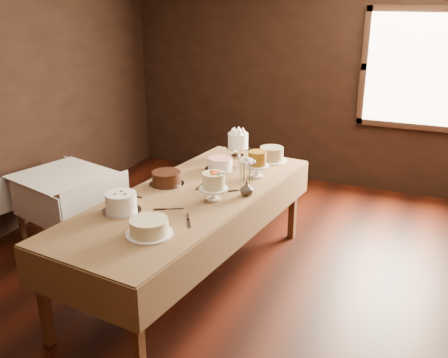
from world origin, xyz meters
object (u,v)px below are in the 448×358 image
at_px(side_table, 63,181).
at_px(cake_flowers, 214,188).
at_px(cake_meringue, 238,146).
at_px(cake_chocolate, 167,179).
at_px(cake_server_a, 174,209).
at_px(cake_speckled, 272,154).
at_px(cake_caramel, 257,166).
at_px(cake_cream, 149,227).
at_px(display_table, 190,202).
at_px(flower_vase, 247,189).
at_px(cake_lattice, 220,165).
at_px(cake_server_c, 204,183).
at_px(cake_server_b, 189,224).
at_px(cake_swirl, 121,203).
at_px(cake_server_d, 245,190).
at_px(cake_server_e, 135,196).

distance_m(side_table, cake_flowers, 1.92).
relative_size(cake_meringue, cake_chocolate, 0.72).
relative_size(cake_flowers, cake_server_a, 1.10).
bearing_deg(cake_meringue, cake_speckled, 0.79).
height_order(cake_caramel, cake_cream, cake_caramel).
height_order(display_table, side_table, display_table).
relative_size(cake_flowers, flower_vase, 2.19).
height_order(cake_meringue, cake_cream, cake_meringue).
relative_size(display_table, cake_cream, 7.28).
height_order(side_table, cake_lattice, cake_lattice).
xyz_separation_m(display_table, cake_server_a, (0.03, -0.32, 0.07)).
distance_m(display_table, cake_flowers, 0.29).
xyz_separation_m(cake_meringue, cake_chocolate, (-0.28, -1.02, -0.06)).
xyz_separation_m(cake_chocolate, cake_server_c, (0.29, 0.16, -0.06)).
height_order(cake_chocolate, flower_vase, cake_chocolate).
xyz_separation_m(side_table, flower_vase, (2.08, -0.11, 0.28)).
xyz_separation_m(cake_meringue, flower_vase, (0.47, -0.97, -0.06)).
height_order(cake_server_b, flower_vase, flower_vase).
relative_size(cake_flowers, cake_server_b, 1.10).
distance_m(cake_speckled, cake_flowers, 1.19).
height_order(display_table, cake_lattice, cake_lattice).
xyz_separation_m(display_table, flower_vase, (0.45, 0.18, 0.12)).
xyz_separation_m(cake_meringue, cake_server_c, (0.01, -0.86, -0.12)).
distance_m(cake_chocolate, cake_server_a, 0.56).
relative_size(display_table, cake_chocolate, 7.79).
height_order(cake_swirl, cake_cream, cake_swirl).
distance_m(cake_lattice, cake_server_b, 1.25).
bearing_deg(cake_server_a, cake_speckled, 48.50).
bearing_deg(cake_server_b, cake_speckled, 146.46).
height_order(cake_lattice, cake_swirl, cake_swirl).
bearing_deg(display_table, cake_lattice, 91.73).
relative_size(cake_lattice, cake_server_b, 1.40).
height_order(display_table, cake_server_d, cake_server_d).
height_order(cake_caramel, cake_server_c, cake_caramel).
bearing_deg(cake_swirl, cake_flowers, 41.61).
relative_size(cake_caramel, cake_server_b, 1.08).
bearing_deg(flower_vase, cake_speckled, 95.84).
height_order(cake_meringue, flower_vase, cake_meringue).
relative_size(cake_meringue, cake_lattice, 0.78).
bearing_deg(cake_meringue, side_table, -151.95).
xyz_separation_m(cake_server_d, flower_vase, (0.05, -0.11, 0.06)).
bearing_deg(side_table, cake_server_d, -0.13).
distance_m(cake_server_a, cake_server_c, 0.61).
bearing_deg(cake_lattice, cake_cream, -86.27).
bearing_deg(cake_speckled, cake_server_e, -118.83).
relative_size(cake_flowers, cake_swirl, 0.85).
bearing_deg(cake_lattice, cake_server_e, -112.79).
bearing_deg(cake_server_d, cake_speckled, 54.42).
height_order(cake_caramel, cake_server_d, cake_caramel).
distance_m(cake_flowers, cake_server_b, 0.51).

